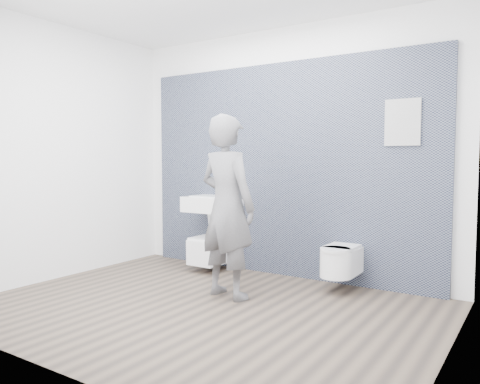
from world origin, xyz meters
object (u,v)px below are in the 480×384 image
Objects in this scene: toilet_square at (211,248)px; visitor at (227,207)px; toilet_rounded at (340,261)px; washbasin at (212,204)px.

visitor reaches higher than toilet_square.
washbasin is at bearing 178.52° from toilet_rounded.
washbasin is 0.35× the size of visitor.
visitor is at bearing -46.06° from washbasin.
toilet_square is 0.39× the size of visitor.
washbasin is 0.53m from toilet_square.
toilet_rounded is 1.27m from visitor.
toilet_rounded is 0.31× the size of visitor.
visitor reaches higher than washbasin.
washbasin is at bearing -37.16° from visitor.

